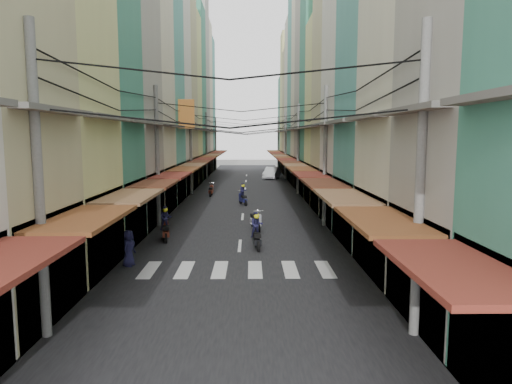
{
  "coord_description": "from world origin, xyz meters",
  "views": [
    {
      "loc": [
        0.52,
        -23.64,
        5.3
      ],
      "look_at": [
        0.85,
        3.27,
        1.99
      ],
      "focal_mm": 32.0,
      "sensor_mm": 36.0,
      "label": 1
    }
  ],
  "objects": [
    {
      "name": "bicycle",
      "position": [
        5.82,
        1.71,
        0.0
      ],
      "size": [
        1.67,
        1.09,
        1.08
      ],
      "primitive_type": "imported",
      "rotation": [
        0.0,
        0.0,
        1.22
      ],
      "color": "black",
      "rests_on": "ground"
    },
    {
      "name": "traffic_sign",
      "position": [
        5.67,
        -1.97,
        2.06
      ],
      "size": [
        0.1,
        0.62,
        2.83
      ],
      "color": "slate",
      "rests_on": "ground"
    },
    {
      "name": "building_row_right",
      "position": [
        7.92,
        16.45,
        9.41
      ],
      "size": [
        7.8,
        68.98,
        22.59
      ],
      "color": "#3D876D",
      "rests_on": "ground"
    },
    {
      "name": "crosswalk",
      "position": [
        -0.0,
        -6.0,
        0.03
      ],
      "size": [
        7.55,
        2.4,
        0.01
      ],
      "color": "silver",
      "rests_on": "ground"
    },
    {
      "name": "ground",
      "position": [
        0.0,
        0.0,
        0.0
      ],
      "size": [
        160.0,
        160.0,
        0.0
      ],
      "primitive_type": "plane",
      "color": "slate",
      "rests_on": "ground"
    },
    {
      "name": "sidewalk_left",
      "position": [
        -6.5,
        20.0,
        0.03
      ],
      "size": [
        3.0,
        80.0,
        0.06
      ],
      "primitive_type": "cube",
      "color": "gray",
      "rests_on": "ground"
    },
    {
      "name": "market_umbrella",
      "position": [
        6.12,
        -3.38,
        2.15
      ],
      "size": [
        2.31,
        2.31,
        2.44
      ],
      "color": "#B2B2B7",
      "rests_on": "ground"
    },
    {
      "name": "moving_scooters",
      "position": [
        -0.99,
        3.94,
        0.52
      ],
      "size": [
        5.12,
        20.96,
        1.77
      ],
      "color": "black",
      "rests_on": "ground"
    },
    {
      "name": "parked_scooters",
      "position": [
        4.12,
        -4.45,
        0.45
      ],
      "size": [
        13.06,
        14.72,
        0.97
      ],
      "color": "black",
      "rests_on": "ground"
    },
    {
      "name": "white_car",
      "position": [
        3.2,
        33.18,
        0.0
      ],
      "size": [
        5.46,
        3.13,
        1.81
      ],
      "primitive_type": "imported",
      "rotation": [
        0.0,
        0.0,
        -0.23
      ],
      "color": "silver",
      "rests_on": "ground"
    },
    {
      "name": "road",
      "position": [
        0.0,
        20.0,
        0.01
      ],
      "size": [
        10.0,
        80.0,
        0.02
      ],
      "primitive_type": "cube",
      "color": "black",
      "rests_on": "ground"
    },
    {
      "name": "building_row_left",
      "position": [
        -7.92,
        16.56,
        9.78
      ],
      "size": [
        7.8,
        67.67,
        23.7
      ],
      "color": "silver",
      "rests_on": "ground"
    },
    {
      "name": "pedestrians",
      "position": [
        -4.44,
        3.44,
        1.01
      ],
      "size": [
        13.33,
        22.38,
        2.11
      ],
      "color": "#28202B",
      "rests_on": "ground"
    },
    {
      "name": "sidewalk_right",
      "position": [
        6.5,
        20.0,
        0.03
      ],
      "size": [
        3.0,
        80.0,
        0.06
      ],
      "primitive_type": "cube",
      "color": "gray",
      "rests_on": "ground"
    },
    {
      "name": "utility_poles",
      "position": [
        0.0,
        15.01,
        6.59
      ],
      "size": [
        10.2,
        66.13,
        8.2
      ],
      "color": "slate",
      "rests_on": "ground"
    }
  ]
}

